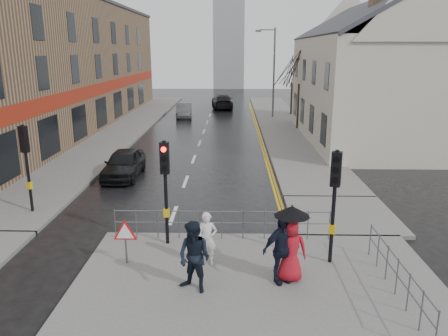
{
  "coord_description": "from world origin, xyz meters",
  "views": [
    {
      "loc": [
        2.32,
        -12.82,
        6.21
      ],
      "look_at": [
        1.95,
        4.14,
        1.61
      ],
      "focal_mm": 35.0,
      "sensor_mm": 36.0,
      "label": 1
    }
  ],
  "objects_px": {
    "pedestrian_b": "(194,257)",
    "car_parked": "(124,164)",
    "car_mid": "(184,110)",
    "pedestrian_with_umbrella": "(291,241)",
    "pedestrian_a": "(207,239)",
    "pedestrian_d": "(281,249)"
  },
  "relations": [
    {
      "from": "pedestrian_with_umbrella",
      "to": "pedestrian_b",
      "type": "bearing_deg",
      "value": -166.47
    },
    {
      "from": "pedestrian_b",
      "to": "car_parked",
      "type": "xyz_separation_m",
      "value": [
        -4.51,
        10.9,
        -0.39
      ]
    },
    {
      "from": "pedestrian_a",
      "to": "pedestrian_with_umbrella",
      "type": "distance_m",
      "value": 2.47
    },
    {
      "from": "pedestrian_with_umbrella",
      "to": "car_mid",
      "type": "bearing_deg",
      "value": 101.59
    },
    {
      "from": "pedestrian_b",
      "to": "car_mid",
      "type": "height_order",
      "value": "pedestrian_b"
    },
    {
      "from": "pedestrian_a",
      "to": "pedestrian_b",
      "type": "bearing_deg",
      "value": -101.74
    },
    {
      "from": "pedestrian_with_umbrella",
      "to": "car_parked",
      "type": "xyz_separation_m",
      "value": [
        -7.04,
        10.29,
        -0.59
      ]
    },
    {
      "from": "pedestrian_b",
      "to": "car_parked",
      "type": "distance_m",
      "value": 11.8
    },
    {
      "from": "car_mid",
      "to": "pedestrian_b",
      "type": "bearing_deg",
      "value": -88.04
    },
    {
      "from": "car_mid",
      "to": "pedestrian_with_umbrella",
      "type": "bearing_deg",
      "value": -83.27
    },
    {
      "from": "pedestrian_d",
      "to": "car_mid",
      "type": "xyz_separation_m",
      "value": [
        -5.98,
        30.52,
        -0.43
      ]
    },
    {
      "from": "pedestrian_a",
      "to": "car_parked",
      "type": "height_order",
      "value": "pedestrian_a"
    },
    {
      "from": "car_mid",
      "to": "pedestrian_d",
      "type": "bearing_deg",
      "value": -83.77
    },
    {
      "from": "pedestrian_b",
      "to": "pedestrian_with_umbrella",
      "type": "xyz_separation_m",
      "value": [
        2.53,
        0.61,
        0.19
      ]
    },
    {
      "from": "pedestrian_b",
      "to": "car_parked",
      "type": "bearing_deg",
      "value": 141.99
    },
    {
      "from": "pedestrian_a",
      "to": "pedestrian_with_umbrella",
      "type": "bearing_deg",
      "value": -23.21
    },
    {
      "from": "pedestrian_a",
      "to": "pedestrian_d",
      "type": "bearing_deg",
      "value": -28.13
    },
    {
      "from": "pedestrian_d",
      "to": "car_parked",
      "type": "relative_size",
      "value": 0.47
    },
    {
      "from": "pedestrian_a",
      "to": "pedestrian_d",
      "type": "xyz_separation_m",
      "value": [
        2.04,
        -0.98,
        0.16
      ]
    },
    {
      "from": "pedestrian_d",
      "to": "car_mid",
      "type": "height_order",
      "value": "pedestrian_d"
    },
    {
      "from": "pedestrian_with_umbrella",
      "to": "car_mid",
      "type": "relative_size",
      "value": 0.53
    },
    {
      "from": "pedestrian_b",
      "to": "pedestrian_with_umbrella",
      "type": "bearing_deg",
      "value": 43.04
    }
  ]
}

